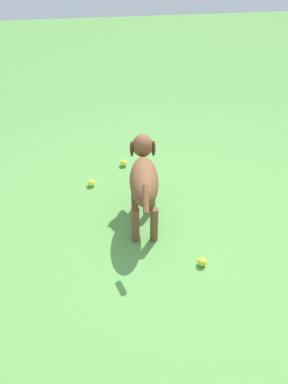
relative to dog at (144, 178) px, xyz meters
The scene contains 5 objects.
ground 0.55m from the dog, 48.43° to the right, with size 14.00×14.00×0.00m, color #548C42.
dog is the anchor object (origin of this frame).
tennis_ball_0 0.75m from the dog, 57.92° to the right, with size 0.07×0.07×0.07m, color yellow.
tennis_ball_1 0.91m from the dog, 95.90° to the left, with size 0.07×0.07×0.07m, color #CAD42E.
tennis_ball_2 0.77m from the dog, 127.32° to the left, with size 0.07×0.07×0.07m, color #D2E132.
Camera 1 is at (-0.57, -2.22, 2.13)m, focal length 37.92 mm.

